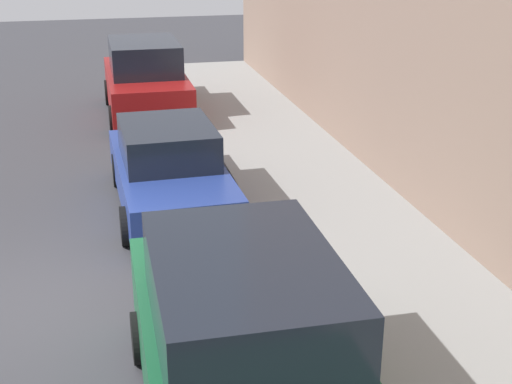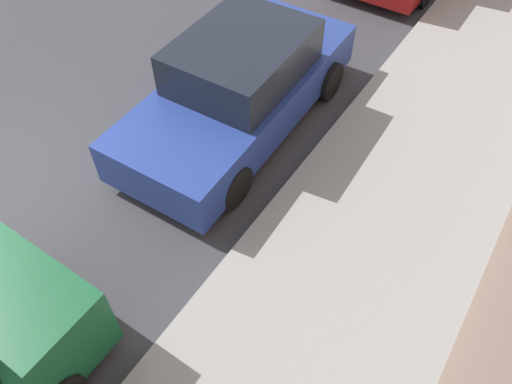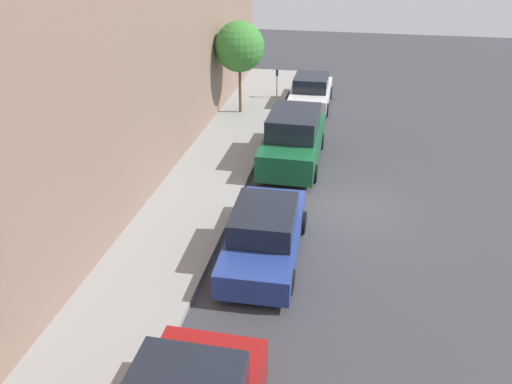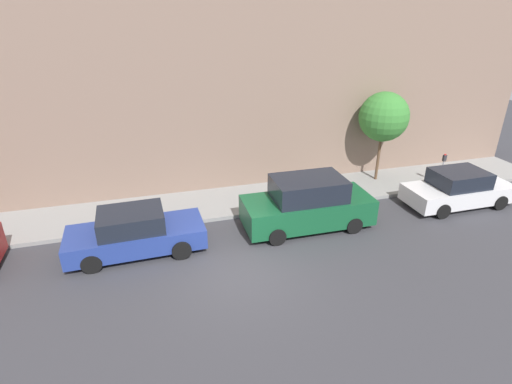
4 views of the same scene
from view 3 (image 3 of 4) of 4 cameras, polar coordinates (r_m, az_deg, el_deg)
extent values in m
plane|color=#38383D|center=(16.06, 10.49, -1.80)|extent=(60.00, 60.00, 0.00)
cube|color=gray|center=(16.69, -6.51, 0.02)|extent=(2.81, 32.00, 0.15)
cube|color=silver|center=(25.09, 6.28, 10.97)|extent=(1.80, 4.50, 0.68)
cube|color=black|center=(24.81, 6.34, 12.36)|extent=(1.59, 2.10, 0.64)
cylinder|color=black|center=(23.79, 7.99, 9.27)|extent=(0.22, 0.62, 0.62)
cylinder|color=black|center=(23.92, 3.87, 9.59)|extent=(0.22, 0.62, 0.62)
cylinder|color=black|center=(26.44, 8.41, 11.17)|extent=(0.22, 0.62, 0.62)
cylinder|color=black|center=(26.57, 4.69, 11.46)|extent=(0.22, 0.62, 0.62)
cube|color=#14512D|center=(18.67, 4.26, 5.40)|extent=(2.01, 4.82, 0.96)
cube|color=black|center=(18.34, 4.36, 7.93)|extent=(1.75, 2.62, 0.80)
cylinder|color=black|center=(17.40, 6.64, 2.11)|extent=(0.22, 0.62, 0.62)
cylinder|color=black|center=(17.60, 0.60, 2.64)|extent=(0.22, 0.62, 0.62)
cylinder|color=black|center=(20.11, 7.40, 5.76)|extent=(0.22, 0.62, 0.62)
cylinder|color=black|center=(20.29, 2.14, 6.18)|extent=(0.22, 0.62, 0.62)
cube|color=navy|center=(13.29, 1.00, -5.32)|extent=(1.92, 4.55, 0.68)
cube|color=black|center=(12.86, 0.94, -3.11)|extent=(1.64, 2.14, 0.64)
cylinder|color=black|center=(12.21, 3.81, -10.20)|extent=(0.22, 0.65, 0.65)
cylinder|color=black|center=(12.47, -4.06, -9.28)|extent=(0.22, 0.65, 0.65)
cylinder|color=black|center=(14.50, 5.28, -3.45)|extent=(0.22, 0.65, 0.65)
cylinder|color=black|center=(14.72, -1.32, -2.81)|extent=(0.22, 0.65, 0.65)
cylinder|color=#ADADB2|center=(25.80, 2.40, 11.95)|extent=(0.07, 0.07, 1.13)
cube|color=#2D2D33|center=(25.62, 2.43, 13.46)|extent=(0.11, 0.15, 0.28)
cube|color=red|center=(25.57, 2.44, 13.82)|extent=(0.04, 0.09, 0.05)
cylinder|color=brown|center=(23.46, -1.83, 11.93)|extent=(0.13, 0.13, 2.41)
sphere|color=#387F33|center=(23.02, -1.90, 16.27)|extent=(2.21, 2.21, 2.21)
camera|label=1|loc=(23.16, 9.90, 20.39)|focal=50.00mm
camera|label=2|loc=(16.96, -8.37, 19.84)|focal=35.00mm
camera|label=4|loc=(15.57, 55.54, 15.46)|focal=28.00mm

